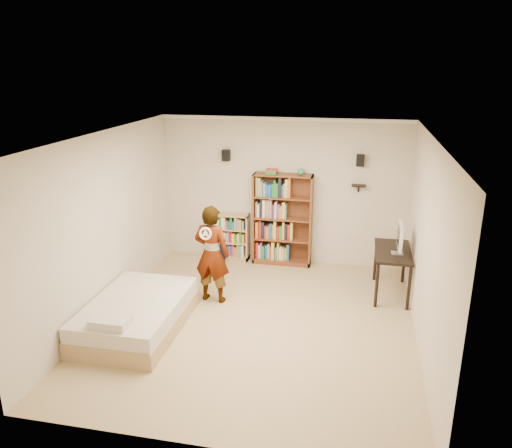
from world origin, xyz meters
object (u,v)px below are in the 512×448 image
at_px(person, 212,254).
at_px(tall_bookshelf, 282,220).
at_px(computer_desk, 391,272).
at_px(low_bookshelf, 230,236).
at_px(daybed, 136,311).

bearing_deg(person, tall_bookshelf, -108.52).
bearing_deg(computer_desk, low_bookshelf, 161.78).
bearing_deg(daybed, computer_desk, 28.03).
xyz_separation_m(computer_desk, person, (-2.77, -0.80, 0.40)).
distance_m(tall_bookshelf, low_bookshelf, 1.08).
bearing_deg(person, low_bookshelf, -77.52).
distance_m(computer_desk, person, 2.91).
xyz_separation_m(computer_desk, daybed, (-3.56, -1.90, -0.10)).
relative_size(low_bookshelf, daybed, 0.47).
height_order(low_bookshelf, daybed, low_bookshelf).
relative_size(low_bookshelf, computer_desk, 0.80).
bearing_deg(daybed, tall_bookshelf, 60.18).
bearing_deg(computer_desk, person, -163.91).
bearing_deg(computer_desk, daybed, -151.97).
xyz_separation_m(tall_bookshelf, low_bookshelf, (-1.00, 0.02, -0.41)).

